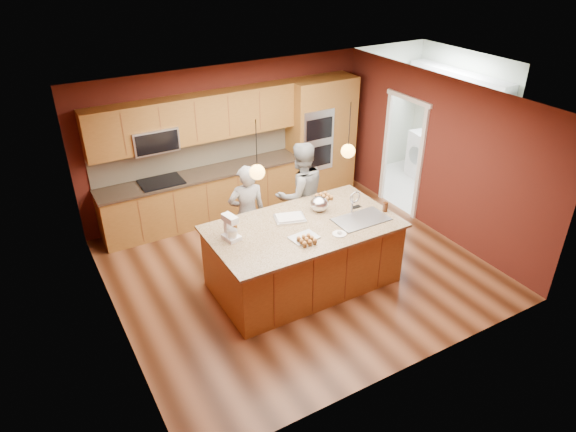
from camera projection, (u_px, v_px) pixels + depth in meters
floor at (297, 268)px, 8.16m from camera, size 5.50×5.50×0.00m
ceiling at (298, 102)px, 6.84m from camera, size 5.50×5.50×0.00m
wall_back at (228, 139)px, 9.39m from camera, size 5.50×0.00×5.50m
wall_front at (414, 281)px, 5.61m from camera, size 5.50×0.00×5.50m
wall_left at (105, 242)px, 6.31m from camera, size 0.00×5.00×5.00m
wall_right at (436, 156)px, 8.70m from camera, size 0.00×5.00×5.00m
cabinet_run at (199, 170)px, 9.08m from camera, size 3.74×0.64×2.30m
oven_column at (321, 137)px, 10.06m from camera, size 1.30×0.62×2.30m
doorway_trim at (402, 157)px, 9.44m from camera, size 0.08×1.11×2.20m
laundry_room at (457, 91)px, 10.00m from camera, size 2.60×2.70×2.70m
pendant_left at (257, 172)px, 6.55m from camera, size 0.20×0.20×0.80m
pendant_right at (348, 151)px, 7.16m from camera, size 0.20×0.20×0.80m
island at (304, 254)px, 7.59m from camera, size 2.73×1.52×1.38m
person_left at (247, 214)px, 8.02m from camera, size 0.65×0.49×1.64m
person_right at (300, 195)px, 8.40m from camera, size 0.90×0.72×1.81m
stand_mixer at (231, 229)px, 6.96m from camera, size 0.23×0.29×0.36m
sheet_cake at (290, 218)px, 7.49m from camera, size 0.52×0.44×0.05m
cooling_rack at (304, 237)px, 7.04m from camera, size 0.40×0.31×0.02m
mixing_bowl at (319, 204)px, 7.68m from camera, size 0.28×0.28×0.23m
plate at (339, 234)px, 7.12m from camera, size 0.20×0.20×0.01m
tumbler at (385, 207)px, 7.68m from camera, size 0.07×0.07×0.15m
phone at (356, 207)px, 7.82m from camera, size 0.15×0.08×0.01m
cupcakes_left at (231, 224)px, 7.32m from camera, size 0.14×0.22×0.06m
cupcakes_rack at (307, 240)px, 6.91m from camera, size 0.23×0.23×0.07m
cupcakes_right at (324, 197)px, 8.05m from camera, size 0.24×0.24×0.07m
washer at (454, 166)px, 10.33m from camera, size 0.83×0.85×1.09m
dryer at (426, 155)px, 10.96m from camera, size 0.70×0.72×0.99m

